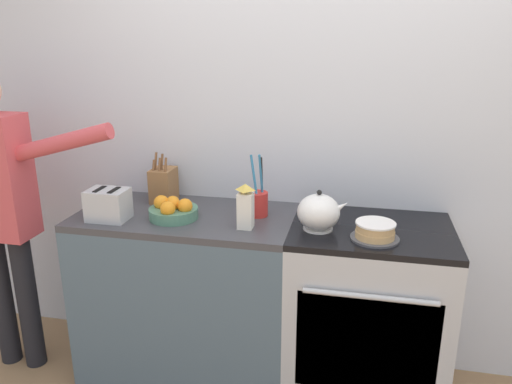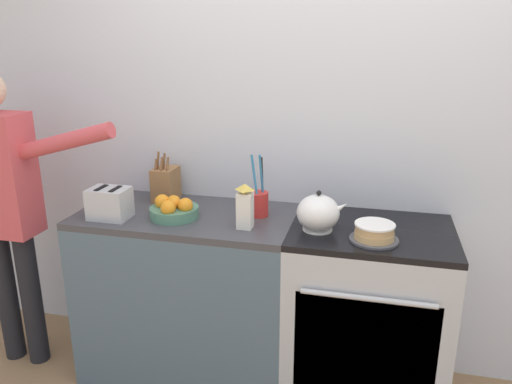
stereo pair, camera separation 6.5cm
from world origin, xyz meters
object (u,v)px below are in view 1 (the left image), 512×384
(knife_block, at_px, (164,185))
(utensil_crock, at_px, (258,202))
(layer_cake, at_px, (375,231))
(person_baker, at_px, (0,201))
(fruit_bowl, at_px, (173,210))
(stove_range, at_px, (366,314))
(milk_carton, at_px, (246,207))
(tea_kettle, at_px, (319,212))
(toaster, at_px, (108,205))

(knife_block, relative_size, utensil_crock, 0.84)
(layer_cake, relative_size, person_baker, 0.13)
(knife_block, distance_m, fruit_bowl, 0.29)
(stove_range, bearing_deg, utensil_crock, 174.43)
(stove_range, relative_size, milk_carton, 4.26)
(layer_cake, bearing_deg, tea_kettle, 165.00)
(stove_range, height_order, knife_block, knife_block)
(knife_block, distance_m, toaster, 0.36)
(stove_range, relative_size, toaster, 4.43)
(tea_kettle, bearing_deg, utensil_crock, 158.87)
(stove_range, height_order, person_baker, person_baker)
(utensil_crock, bearing_deg, layer_cake, -18.44)
(person_baker, bearing_deg, milk_carton, -11.16)
(toaster, bearing_deg, person_baker, 178.91)
(utensil_crock, xyz_separation_m, milk_carton, (-0.02, -0.18, 0.03))
(tea_kettle, relative_size, milk_carton, 1.12)
(utensil_crock, relative_size, toaster, 1.55)
(tea_kettle, xyz_separation_m, utensil_crock, (-0.32, 0.12, -0.01))
(fruit_bowl, distance_m, person_baker, 0.93)
(tea_kettle, height_order, milk_carton, milk_carton)
(layer_cake, height_order, utensil_crock, utensil_crock)
(knife_block, bearing_deg, toaster, -115.76)
(tea_kettle, xyz_separation_m, knife_block, (-0.87, 0.24, 0.01))
(tea_kettle, bearing_deg, milk_carton, -170.77)
(tea_kettle, distance_m, knife_block, 0.90)
(knife_block, relative_size, toaster, 1.31)
(milk_carton, height_order, person_baker, person_baker)
(stove_range, bearing_deg, milk_carton, -168.20)
(knife_block, relative_size, milk_carton, 1.26)
(knife_block, bearing_deg, fruit_bowl, -59.13)
(person_baker, bearing_deg, knife_block, 9.95)
(layer_cake, bearing_deg, fruit_bowl, 176.39)
(layer_cake, relative_size, fruit_bowl, 0.90)
(toaster, relative_size, person_baker, 0.13)
(layer_cake, height_order, fruit_bowl, fruit_bowl)
(knife_block, xyz_separation_m, person_baker, (-0.78, -0.31, -0.04))
(utensil_crock, height_order, person_baker, person_baker)
(utensil_crock, distance_m, toaster, 0.74)
(stove_range, height_order, layer_cake, layer_cake)
(person_baker, bearing_deg, stove_range, -7.73)
(layer_cake, relative_size, knife_block, 0.80)
(toaster, bearing_deg, utensil_crock, 16.56)
(stove_range, height_order, fruit_bowl, fruit_bowl)
(layer_cake, distance_m, tea_kettle, 0.27)
(stove_range, bearing_deg, knife_block, 171.27)
(tea_kettle, xyz_separation_m, milk_carton, (-0.34, -0.05, 0.02))
(toaster, xyz_separation_m, milk_carton, (0.68, 0.03, 0.03))
(knife_block, height_order, person_baker, person_baker)
(knife_block, distance_m, utensil_crock, 0.56)
(stove_range, distance_m, knife_block, 1.26)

